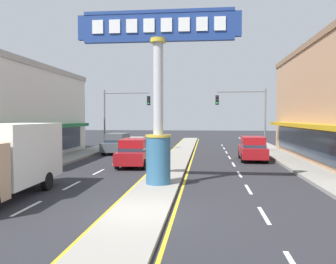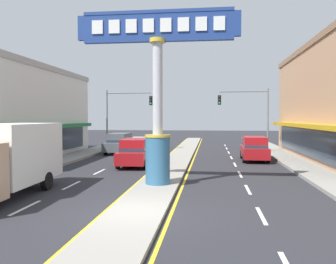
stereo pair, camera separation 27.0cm
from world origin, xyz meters
name	(u,v)px [view 1 (the left image)]	position (x,y,z in m)	size (l,w,h in m)	color
ground_plane	(139,215)	(0.00, 0.00, 0.00)	(160.00, 160.00, 0.00)	#28282D
median_strip	(179,156)	(0.00, 18.00, 0.07)	(2.05, 52.00, 0.14)	gray
sidewalk_left	(70,157)	(-8.91, 16.00, 0.09)	(2.56, 60.00, 0.18)	gray
sidewalk_right	(291,160)	(8.91, 16.00, 0.09)	(2.56, 60.00, 0.18)	gray
lane_markings	(177,159)	(0.00, 16.65, 0.00)	(8.79, 52.00, 0.01)	silver
district_sign	(158,95)	(0.00, 5.00, 4.49)	(7.93, 1.26, 8.42)	#33668C
traffic_light_left_side	(121,109)	(-6.26, 23.02, 4.25)	(4.86, 0.46, 6.20)	slate
traffic_light_right_side	(247,109)	(6.26, 22.56, 4.25)	(4.86, 0.46, 6.20)	slate
suv_near_right_lane	(253,148)	(5.97, 15.99, 0.98)	(2.05, 4.64, 1.90)	maroon
suv_far_right_lane	(134,152)	(-2.68, 11.98, 0.98)	(2.14, 4.69, 1.90)	maroon
box_truck_near_left_lane	(7,158)	(-6.02, 1.97, 1.69)	(2.38, 6.95, 3.12)	tan
suv_mid_left_lane	(117,143)	(-5.97, 20.23, 0.98)	(2.06, 4.65, 1.90)	#4C5156
street_bench	(11,167)	(-8.36, 6.19, 0.65)	(0.48, 1.60, 0.88)	#2D4C33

